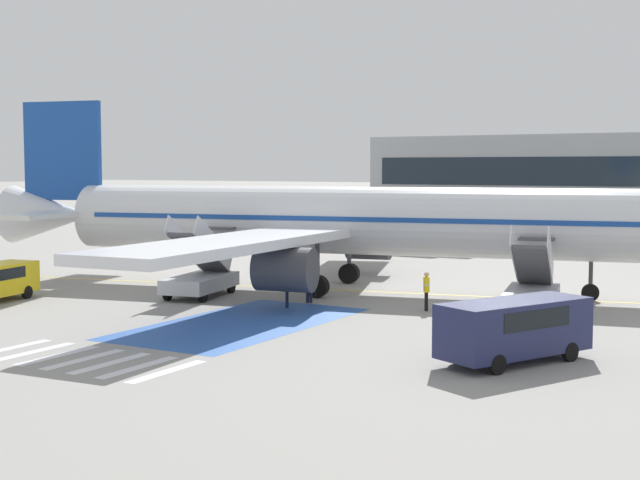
{
  "coord_description": "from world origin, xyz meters",
  "views": [
    {
      "loc": [
        19.55,
        -41.81,
        6.44
      ],
      "look_at": [
        -2.03,
        -4.52,
        2.91
      ],
      "focal_mm": 50.0,
      "sensor_mm": 36.0,
      "label": 1
    }
  ],
  "objects_px": {
    "boarding_stairs_forward": "(532,290)",
    "ground_crew_0": "(426,288)",
    "airliner": "(351,221)",
    "ground_crew_3": "(287,284)",
    "fuel_tanker": "(408,227)",
    "ground_crew_1": "(309,282)",
    "service_van_0": "(515,325)",
    "ground_crew_2": "(316,278)",
    "boarding_stairs_aft": "(201,276)"
  },
  "relations": [
    {
      "from": "fuel_tanker",
      "to": "service_van_0",
      "type": "xyz_separation_m",
      "value": [
        19.33,
        -34.19,
        -0.59
      ]
    },
    {
      "from": "boarding_stairs_forward",
      "to": "service_van_0",
      "type": "bearing_deg",
      "value": -88.52
    },
    {
      "from": "ground_crew_2",
      "to": "fuel_tanker",
      "type": "bearing_deg",
      "value": 0.14
    },
    {
      "from": "boarding_stairs_aft",
      "to": "fuel_tanker",
      "type": "distance_m",
      "value": 27.32
    },
    {
      "from": "airliner",
      "to": "boarding_stairs_forward",
      "type": "relative_size",
      "value": 7.47
    },
    {
      "from": "ground_crew_0",
      "to": "ground_crew_1",
      "type": "height_order",
      "value": "ground_crew_0"
    },
    {
      "from": "airliner",
      "to": "ground_crew_0",
      "type": "relative_size",
      "value": 23.28
    },
    {
      "from": "boarding_stairs_forward",
      "to": "ground_crew_3",
      "type": "height_order",
      "value": "boarding_stairs_forward"
    },
    {
      "from": "airliner",
      "to": "ground_crew_3",
      "type": "distance_m",
      "value": 6.91
    },
    {
      "from": "airliner",
      "to": "boarding_stairs_forward",
      "type": "distance_m",
      "value": 10.84
    },
    {
      "from": "boarding_stairs_forward",
      "to": "service_van_0",
      "type": "distance_m",
      "value": 10.61
    },
    {
      "from": "boarding_stairs_aft",
      "to": "fuel_tanker",
      "type": "height_order",
      "value": "boarding_stairs_aft"
    },
    {
      "from": "fuel_tanker",
      "to": "ground_crew_1",
      "type": "height_order",
      "value": "fuel_tanker"
    },
    {
      "from": "service_van_0",
      "to": "ground_crew_3",
      "type": "distance_m",
      "value": 14.05
    },
    {
      "from": "boarding_stairs_forward",
      "to": "ground_crew_2",
      "type": "bearing_deg",
      "value": 172.94
    },
    {
      "from": "boarding_stairs_forward",
      "to": "ground_crew_1",
      "type": "bearing_deg",
      "value": -178.16
    },
    {
      "from": "boarding_stairs_forward",
      "to": "ground_crew_0",
      "type": "xyz_separation_m",
      "value": [
        -4.23,
        -1.91,
        0.03
      ]
    },
    {
      "from": "ground_crew_0",
      "to": "ground_crew_1",
      "type": "bearing_deg",
      "value": 64.35
    },
    {
      "from": "service_van_0",
      "to": "ground_crew_0",
      "type": "relative_size",
      "value": 3.26
    },
    {
      "from": "airliner",
      "to": "ground_crew_2",
      "type": "bearing_deg",
      "value": -16.87
    },
    {
      "from": "service_van_0",
      "to": "boarding_stairs_forward",
      "type": "bearing_deg",
      "value": 129.4
    },
    {
      "from": "airliner",
      "to": "boarding_stairs_forward",
      "type": "xyz_separation_m",
      "value": [
        10.28,
        -2.19,
        -2.65
      ]
    },
    {
      "from": "ground_crew_0",
      "to": "service_van_0",
      "type": "bearing_deg",
      "value": -172.68
    },
    {
      "from": "ground_crew_0",
      "to": "ground_crew_3",
      "type": "height_order",
      "value": "ground_crew_3"
    },
    {
      "from": "boarding_stairs_forward",
      "to": "ground_crew_1",
      "type": "distance_m",
      "value": 10.31
    },
    {
      "from": "fuel_tanker",
      "to": "service_van_0",
      "type": "relative_size",
      "value": 1.84
    },
    {
      "from": "service_van_0",
      "to": "ground_crew_2",
      "type": "xyz_separation_m",
      "value": [
        -13.04,
        9.36,
        -0.28
      ]
    },
    {
      "from": "fuel_tanker",
      "to": "ground_crew_3",
      "type": "relative_size",
      "value": 5.65
    },
    {
      "from": "boarding_stairs_forward",
      "to": "airliner",
      "type": "bearing_deg",
      "value": 155.8
    },
    {
      "from": "airliner",
      "to": "boarding_stairs_forward",
      "type": "height_order",
      "value": "airliner"
    },
    {
      "from": "service_van_0",
      "to": "ground_crew_2",
      "type": "relative_size",
      "value": 3.43
    },
    {
      "from": "ground_crew_1",
      "to": "ground_crew_3",
      "type": "distance_m",
      "value": 1.74
    },
    {
      "from": "fuel_tanker",
      "to": "ground_crew_0",
      "type": "xyz_separation_m",
      "value": [
        12.58,
        -25.8,
        -0.81
      ]
    },
    {
      "from": "ground_crew_1",
      "to": "ground_crew_0",
      "type": "bearing_deg",
      "value": -2.05
    },
    {
      "from": "airliner",
      "to": "ground_crew_3",
      "type": "bearing_deg",
      "value": -11.14
    },
    {
      "from": "boarding_stairs_aft",
      "to": "service_van_0",
      "type": "bearing_deg",
      "value": -32.86
    },
    {
      "from": "ground_crew_2",
      "to": "ground_crew_0",
      "type": "bearing_deg",
      "value": -112.79
    },
    {
      "from": "ground_crew_0",
      "to": "ground_crew_1",
      "type": "distance_m",
      "value": 5.8
    },
    {
      "from": "airliner",
      "to": "ground_crew_2",
      "type": "distance_m",
      "value": 4.13
    },
    {
      "from": "boarding_stairs_forward",
      "to": "ground_crew_3",
      "type": "bearing_deg",
      "value": -169.57
    },
    {
      "from": "ground_crew_0",
      "to": "ground_crew_2",
      "type": "xyz_separation_m",
      "value": [
        -6.3,
        0.97,
        -0.06
      ]
    },
    {
      "from": "boarding_stairs_forward",
      "to": "service_van_0",
      "type": "relative_size",
      "value": 0.95
    },
    {
      "from": "boarding_stairs_forward",
      "to": "ground_crew_1",
      "type": "height_order",
      "value": "boarding_stairs_forward"
    },
    {
      "from": "boarding_stairs_forward",
      "to": "service_van_0",
      "type": "height_order",
      "value": "boarding_stairs_forward"
    },
    {
      "from": "airliner",
      "to": "fuel_tanker",
      "type": "height_order",
      "value": "airliner"
    },
    {
      "from": "ground_crew_1",
      "to": "service_van_0",
      "type": "bearing_deg",
      "value": -39.82
    },
    {
      "from": "fuel_tanker",
      "to": "service_van_0",
      "type": "distance_m",
      "value": 39.28
    },
    {
      "from": "boarding_stairs_forward",
      "to": "ground_crew_0",
      "type": "relative_size",
      "value": 3.12
    },
    {
      "from": "ground_crew_1",
      "to": "ground_crew_2",
      "type": "xyz_separation_m",
      "value": [
        -0.53,
        1.55,
        -0.05
      ]
    },
    {
      "from": "boarding_stairs_forward",
      "to": "fuel_tanker",
      "type": "xyz_separation_m",
      "value": [
        -16.82,
        23.88,
        0.85
      ]
    }
  ]
}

